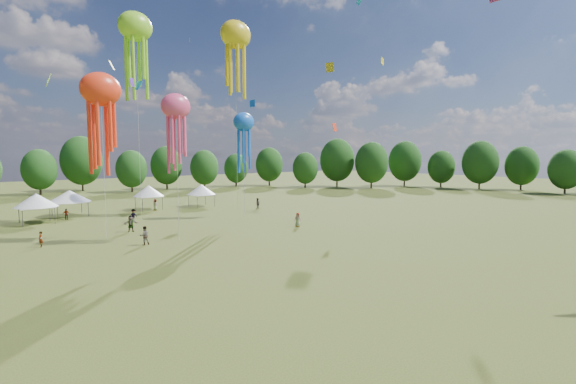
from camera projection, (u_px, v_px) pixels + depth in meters
ground at (467, 333)px, 20.36m from camera, size 300.00×300.00×0.00m
spectator_near at (144, 236)px, 40.07m from camera, size 0.96×0.77×1.87m
spectators_far at (171, 215)px, 54.46m from camera, size 32.48×26.71×1.89m
festival_tents at (87, 196)px, 58.65m from camera, size 40.08×9.89×3.95m
show_kites at (146, 67)px, 48.51m from camera, size 36.68×18.31×28.25m
treeline at (78, 169)px, 65.29m from camera, size 201.57×95.24×13.43m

